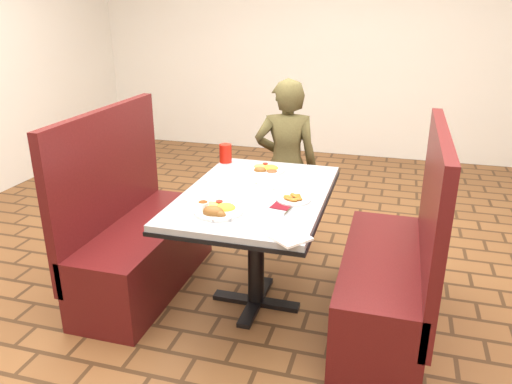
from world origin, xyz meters
TOP-DOWN VIEW (x-y plane):
  - dining_table at (0.00, 0.00)m, footprint 0.81×1.21m
  - booth_bench_left at (-0.80, 0.00)m, footprint 0.47×1.20m
  - booth_bench_right at (0.80, 0.00)m, footprint 0.47×1.20m
  - diner_person at (-0.02, 0.89)m, footprint 0.52×0.40m
  - near_dinner_plate at (-0.11, -0.35)m, footprint 0.26×0.26m
  - far_dinner_plate at (-0.04, 0.39)m, footprint 0.24×0.24m
  - plantain_plate at (0.24, -0.07)m, footprint 0.19×0.19m
  - maroon_napkin at (0.19, -0.17)m, footprint 0.12×0.12m
  - spoon_utensil at (0.24, -0.23)m, footprint 0.03×0.13m
  - red_tumbler at (-0.36, 0.50)m, footprint 0.08×0.08m
  - paper_napkin at (0.30, -0.53)m, footprint 0.26×0.25m
  - knife_utensil at (-0.02, -0.35)m, footprint 0.05×0.18m
  - fork_utensil at (-0.08, -0.40)m, footprint 0.02×0.16m
  - lettuce_shreds at (0.04, 0.06)m, footprint 0.28×0.32m

SIDE VIEW (x-z plane):
  - booth_bench_left at x=-0.80m, z-range -0.26..0.92m
  - booth_bench_right at x=0.80m, z-range -0.26..0.92m
  - diner_person at x=-0.02m, z-range 0.00..1.28m
  - dining_table at x=0.00m, z-range 0.28..1.03m
  - lettuce_shreds at x=0.04m, z-range 0.75..0.75m
  - maroon_napkin at x=0.19m, z-range 0.75..0.75m
  - spoon_utensil at x=0.24m, z-range 0.75..0.76m
  - paper_napkin at x=0.30m, z-range 0.75..0.76m
  - fork_utensil at x=-0.08m, z-range 0.76..0.76m
  - knife_utensil at x=-0.02m, z-range 0.76..0.76m
  - plantain_plate at x=0.24m, z-range 0.75..0.78m
  - far_dinner_plate at x=-0.04m, z-range 0.74..0.80m
  - near_dinner_plate at x=-0.11m, z-range 0.74..0.82m
  - red_tumbler at x=-0.36m, z-range 0.75..0.88m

